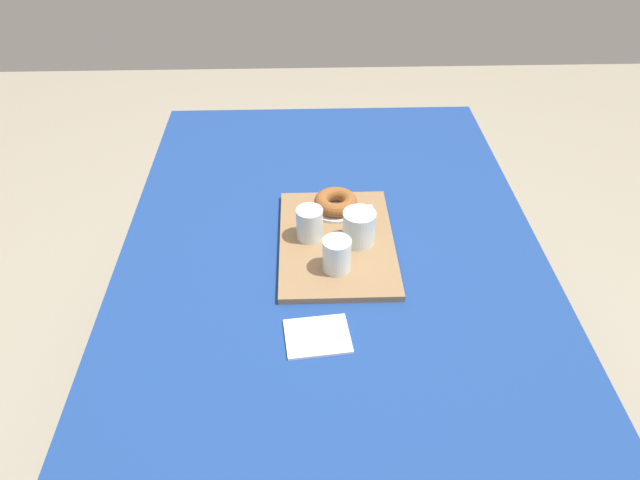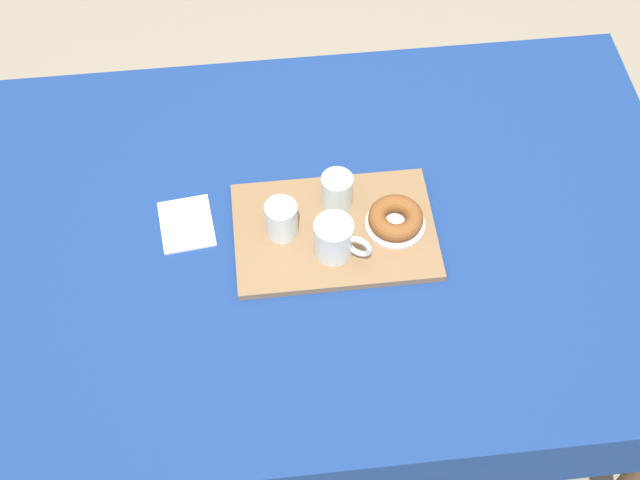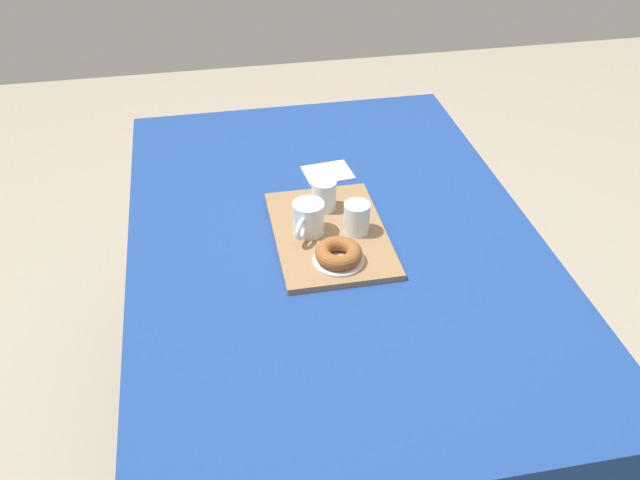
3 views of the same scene
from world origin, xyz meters
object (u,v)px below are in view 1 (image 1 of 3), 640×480
water_glass_near (337,256)px  donut_plate_left (336,209)px  serving_tray (337,242)px  tea_mug_left (359,227)px  sugar_donut_left (336,202)px  dining_table (331,272)px  water_glass_far (310,225)px  paper_napkin (317,336)px

water_glass_near → donut_plate_left: 0.24m
serving_tray → tea_mug_left: tea_mug_left is taller
water_glass_near → sugar_donut_left: size_ratio=0.72×
dining_table → donut_plate_left: donut_plate_left is taller
water_glass_far → sugar_donut_left: bearing=148.1°
tea_mug_left → sugar_donut_left: size_ratio=1.00×
dining_table → paper_napkin: paper_napkin is taller
water_glass_near → water_glass_far: 0.14m
dining_table → tea_mug_left: size_ratio=13.49×
water_glass_far → sugar_donut_left: 0.13m
tea_mug_left → water_glass_near: 0.12m
paper_napkin → tea_mug_left: bearing=159.8°
donut_plate_left → paper_napkin: donut_plate_left is taller
tea_mug_left → serving_tray: bearing=-96.0°
serving_tray → sugar_donut_left: size_ratio=3.66×
dining_table → sugar_donut_left: 0.19m
water_glass_near → sugar_donut_left: 0.24m
dining_table → water_glass_near: size_ratio=18.60×
dining_table → water_glass_near: (0.10, 0.01, 0.14)m
dining_table → water_glass_far: water_glass_far is taller
serving_tray → water_glass_far: bearing=-100.4°
paper_napkin → donut_plate_left: bearing=172.0°
water_glass_far → paper_napkin: water_glass_far is taller
serving_tray → tea_mug_left: size_ratio=3.67×
water_glass_near → donut_plate_left: bearing=177.5°
water_glass_far → sugar_donut_left: size_ratio=0.72×
serving_tray → water_glass_far: water_glass_far is taller
water_glass_far → paper_napkin: size_ratio=0.61×
tea_mug_left → water_glass_near: bearing=-30.4°
serving_tray → water_glass_far: size_ratio=5.06×
tea_mug_left → sugar_donut_left: 0.14m
dining_table → paper_napkin: (0.30, -0.04, 0.09)m
tea_mug_left → donut_plate_left: tea_mug_left is taller
water_glass_near → paper_napkin: size_ratio=0.61×
water_glass_near → donut_plate_left: (-0.23, 0.01, -0.03)m
sugar_donut_left → paper_napkin: (0.43, -0.06, -0.04)m
serving_tray → water_glass_near: 0.12m
serving_tray → donut_plate_left: 0.13m
tea_mug_left → paper_napkin: bearing=-20.2°
water_glass_near → water_glass_far: bearing=-153.5°
tea_mug_left → paper_napkin: 0.33m
donut_plate_left → sugar_donut_left: sugar_donut_left is taller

